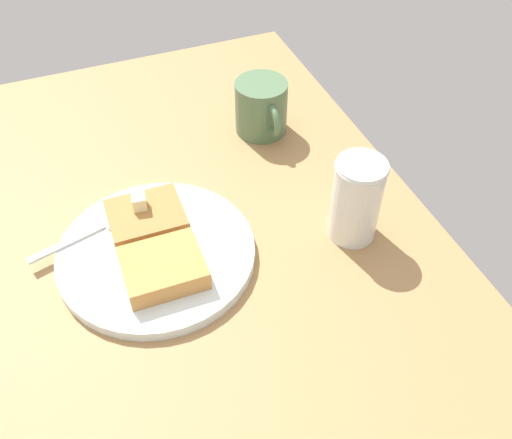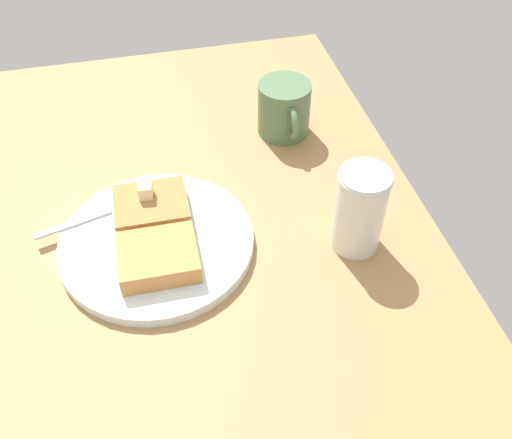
{
  "view_description": "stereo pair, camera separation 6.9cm",
  "coord_description": "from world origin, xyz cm",
  "px_view_note": "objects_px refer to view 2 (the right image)",
  "views": [
    {
      "loc": [
        48.77,
        4.4,
        55.82
      ],
      "look_at": [
        4.29,
        22.04,
        6.49
      ],
      "focal_mm": 40.0,
      "sensor_mm": 36.0,
      "label": 1
    },
    {
      "loc": [
        50.84,
        10.95,
        55.82
      ],
      "look_at": [
        4.29,
        22.04,
        6.49
      ],
      "focal_mm": 40.0,
      "sensor_mm": 36.0,
      "label": 2
    }
  ],
  "objects_px": {
    "syrup_jar": "(359,213)",
    "coffee_mug": "(284,109)",
    "fork": "(105,212)",
    "plate": "(157,242)"
  },
  "relations": [
    {
      "from": "fork",
      "to": "coffee_mug",
      "type": "height_order",
      "value": "coffee_mug"
    },
    {
      "from": "plate",
      "to": "coffee_mug",
      "type": "xyz_separation_m",
      "value": [
        -0.19,
        0.22,
        0.03
      ]
    },
    {
      "from": "syrup_jar",
      "to": "fork",
      "type": "bearing_deg",
      "value": -110.02
    },
    {
      "from": "fork",
      "to": "syrup_jar",
      "type": "xyz_separation_m",
      "value": [
        0.11,
        0.3,
        0.04
      ]
    },
    {
      "from": "syrup_jar",
      "to": "coffee_mug",
      "type": "relative_size",
      "value": 1.08
    },
    {
      "from": "plate",
      "to": "syrup_jar",
      "type": "xyz_separation_m",
      "value": [
        0.05,
        0.24,
        0.04
      ]
    },
    {
      "from": "plate",
      "to": "coffee_mug",
      "type": "bearing_deg",
      "value": 131.69
    },
    {
      "from": "plate",
      "to": "syrup_jar",
      "type": "distance_m",
      "value": 0.25
    },
    {
      "from": "coffee_mug",
      "to": "fork",
      "type": "bearing_deg",
      "value": -64.13
    },
    {
      "from": "syrup_jar",
      "to": "coffee_mug",
      "type": "distance_m",
      "value": 0.25
    }
  ]
}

